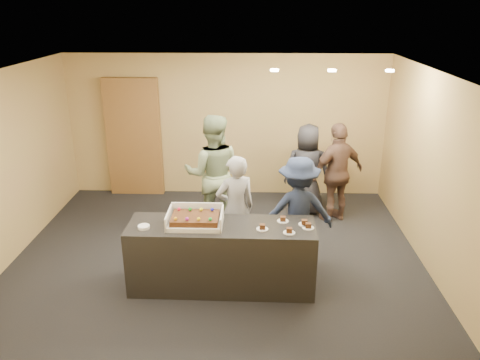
{
  "coord_description": "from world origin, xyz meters",
  "views": [
    {
      "loc": [
        0.52,
        -6.16,
        3.56
      ],
      "look_at": [
        0.33,
        0.0,
        1.21
      ],
      "focal_mm": 35.0,
      "sensor_mm": 36.0,
      "label": 1
    }
  ],
  "objects_px": {
    "cake_box": "(196,221)",
    "sheet_cake": "(195,218)",
    "storage_cabinet": "(134,138)",
    "person_dark_suit": "(307,170)",
    "person_server_grey": "(235,209)",
    "plate_stack": "(144,227)",
    "person_navy_man": "(298,210)",
    "person_brown_extra": "(337,173)",
    "serving_counter": "(222,256)",
    "person_sage_man": "(213,174)"
  },
  "relations": [
    {
      "from": "cake_box",
      "to": "sheet_cake",
      "type": "bearing_deg",
      "value": -90.94
    },
    {
      "from": "sheet_cake",
      "to": "plate_stack",
      "type": "xyz_separation_m",
      "value": [
        -0.64,
        -0.11,
        -0.08
      ]
    },
    {
      "from": "plate_stack",
      "to": "person_sage_man",
      "type": "distance_m",
      "value": 1.98
    },
    {
      "from": "storage_cabinet",
      "to": "person_brown_extra",
      "type": "bearing_deg",
      "value": -16.78
    },
    {
      "from": "cake_box",
      "to": "person_navy_man",
      "type": "xyz_separation_m",
      "value": [
        1.37,
        0.69,
        -0.16
      ]
    },
    {
      "from": "person_dark_suit",
      "to": "person_server_grey",
      "type": "bearing_deg",
      "value": 58.51
    },
    {
      "from": "sheet_cake",
      "to": "person_server_grey",
      "type": "distance_m",
      "value": 0.91
    },
    {
      "from": "person_server_grey",
      "to": "cake_box",
      "type": "bearing_deg",
      "value": 35.13
    },
    {
      "from": "storage_cabinet",
      "to": "plate_stack",
      "type": "xyz_separation_m",
      "value": [
        0.92,
        -3.34,
        -0.22
      ]
    },
    {
      "from": "serving_counter",
      "to": "sheet_cake",
      "type": "distance_m",
      "value": 0.64
    },
    {
      "from": "person_brown_extra",
      "to": "sheet_cake",
      "type": "bearing_deg",
      "value": 16.03
    },
    {
      "from": "serving_counter",
      "to": "storage_cabinet",
      "type": "distance_m",
      "value": 3.8
    },
    {
      "from": "person_dark_suit",
      "to": "plate_stack",
      "type": "bearing_deg",
      "value": 51.66
    },
    {
      "from": "storage_cabinet",
      "to": "person_dark_suit",
      "type": "bearing_deg",
      "value": -14.53
    },
    {
      "from": "sheet_cake",
      "to": "person_server_grey",
      "type": "xyz_separation_m",
      "value": [
        0.48,
        0.74,
        -0.2
      ]
    },
    {
      "from": "serving_counter",
      "to": "person_brown_extra",
      "type": "distance_m",
      "value": 2.81
    },
    {
      "from": "cake_box",
      "to": "sheet_cake",
      "type": "xyz_separation_m",
      "value": [
        -0.0,
        -0.03,
        0.05
      ]
    },
    {
      "from": "serving_counter",
      "to": "cake_box",
      "type": "relative_size",
      "value": 3.44
    },
    {
      "from": "cake_box",
      "to": "person_sage_man",
      "type": "distance_m",
      "value": 1.7
    },
    {
      "from": "plate_stack",
      "to": "person_brown_extra",
      "type": "xyz_separation_m",
      "value": [
        2.79,
        2.22,
        -0.06
      ]
    },
    {
      "from": "person_navy_man",
      "to": "person_brown_extra",
      "type": "distance_m",
      "value": 1.59
    },
    {
      "from": "cake_box",
      "to": "person_navy_man",
      "type": "distance_m",
      "value": 1.55
    },
    {
      "from": "plate_stack",
      "to": "person_server_grey",
      "type": "bearing_deg",
      "value": 37.42
    },
    {
      "from": "storage_cabinet",
      "to": "sheet_cake",
      "type": "xyz_separation_m",
      "value": [
        1.56,
        -3.22,
        -0.14
      ]
    },
    {
      "from": "cake_box",
      "to": "person_sage_man",
      "type": "relative_size",
      "value": 0.36
    },
    {
      "from": "person_navy_man",
      "to": "person_dark_suit",
      "type": "bearing_deg",
      "value": -104.18
    },
    {
      "from": "cake_box",
      "to": "person_navy_man",
      "type": "height_order",
      "value": "person_navy_man"
    },
    {
      "from": "cake_box",
      "to": "person_server_grey",
      "type": "bearing_deg",
      "value": 56.12
    },
    {
      "from": "person_sage_man",
      "to": "serving_counter",
      "type": "bearing_deg",
      "value": 95.87
    },
    {
      "from": "cake_box",
      "to": "plate_stack",
      "type": "bearing_deg",
      "value": -167.7
    },
    {
      "from": "storage_cabinet",
      "to": "person_navy_man",
      "type": "relative_size",
      "value": 1.43
    },
    {
      "from": "cake_box",
      "to": "person_dark_suit",
      "type": "relative_size",
      "value": 0.43
    },
    {
      "from": "storage_cabinet",
      "to": "sheet_cake",
      "type": "bearing_deg",
      "value": -64.19
    },
    {
      "from": "storage_cabinet",
      "to": "cake_box",
      "type": "relative_size",
      "value": 3.25
    },
    {
      "from": "plate_stack",
      "to": "person_sage_man",
      "type": "xyz_separation_m",
      "value": [
        0.72,
        1.84,
        0.05
      ]
    },
    {
      "from": "cake_box",
      "to": "plate_stack",
      "type": "xyz_separation_m",
      "value": [
        -0.64,
        -0.14,
        -0.03
      ]
    },
    {
      "from": "sheet_cake",
      "to": "storage_cabinet",
      "type": "bearing_deg",
      "value": 115.81
    },
    {
      "from": "serving_counter",
      "to": "person_dark_suit",
      "type": "distance_m",
      "value": 2.76
    },
    {
      "from": "cake_box",
      "to": "person_sage_man",
      "type": "height_order",
      "value": "person_sage_man"
    },
    {
      "from": "storage_cabinet",
      "to": "person_server_grey",
      "type": "height_order",
      "value": "storage_cabinet"
    },
    {
      "from": "person_sage_man",
      "to": "person_dark_suit",
      "type": "distance_m",
      "value": 1.73
    },
    {
      "from": "storage_cabinet",
      "to": "person_server_grey",
      "type": "distance_m",
      "value": 3.23
    },
    {
      "from": "cake_box",
      "to": "sheet_cake",
      "type": "relative_size",
      "value": 1.17
    },
    {
      "from": "plate_stack",
      "to": "person_navy_man",
      "type": "relative_size",
      "value": 0.09
    },
    {
      "from": "person_navy_man",
      "to": "person_brown_extra",
      "type": "bearing_deg",
      "value": -123.38
    },
    {
      "from": "person_sage_man",
      "to": "person_dark_suit",
      "type": "xyz_separation_m",
      "value": [
        1.59,
        0.66,
        -0.15
      ]
    },
    {
      "from": "cake_box",
      "to": "person_server_grey",
      "type": "distance_m",
      "value": 0.88
    },
    {
      "from": "storage_cabinet",
      "to": "person_brown_extra",
      "type": "distance_m",
      "value": 3.88
    },
    {
      "from": "serving_counter",
      "to": "storage_cabinet",
      "type": "xyz_separation_m",
      "value": [
        -1.89,
        3.22,
        0.68
      ]
    },
    {
      "from": "storage_cabinet",
      "to": "person_server_grey",
      "type": "bearing_deg",
      "value": -50.55
    }
  ]
}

